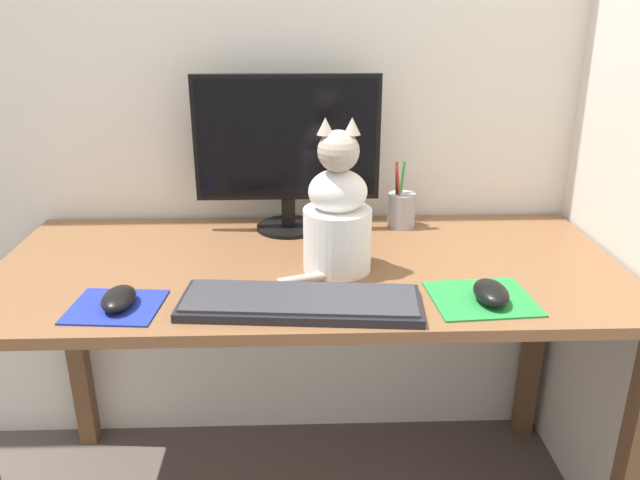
{
  "coord_description": "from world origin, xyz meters",
  "views": [
    {
      "loc": [
        -0.02,
        -1.33,
        1.29
      ],
      "look_at": [
        0.02,
        -0.13,
        0.82
      ],
      "focal_mm": 35.0,
      "sensor_mm": 36.0,
      "label": 1
    }
  ],
  "objects_px": {
    "cat": "(337,216)",
    "pen_cup": "(401,209)",
    "computer_mouse_right": "(491,293)",
    "computer_mouse_left": "(119,298)",
    "keyboard": "(301,302)",
    "monitor": "(287,148)"
  },
  "relations": [
    {
      "from": "computer_mouse_left",
      "to": "pen_cup",
      "type": "bearing_deg",
      "value": 35.92
    },
    {
      "from": "keyboard",
      "to": "pen_cup",
      "type": "height_order",
      "value": "pen_cup"
    },
    {
      "from": "pen_cup",
      "to": "cat",
      "type": "bearing_deg",
      "value": -123.8
    },
    {
      "from": "keyboard",
      "to": "cat",
      "type": "height_order",
      "value": "cat"
    },
    {
      "from": "computer_mouse_right",
      "to": "cat",
      "type": "distance_m",
      "value": 0.36
    },
    {
      "from": "computer_mouse_left",
      "to": "keyboard",
      "type": "bearing_deg",
      "value": -1.52
    },
    {
      "from": "cat",
      "to": "pen_cup",
      "type": "distance_m",
      "value": 0.35
    },
    {
      "from": "computer_mouse_left",
      "to": "pen_cup",
      "type": "xyz_separation_m",
      "value": [
        0.63,
        0.46,
        0.03
      ]
    },
    {
      "from": "keyboard",
      "to": "cat",
      "type": "distance_m",
      "value": 0.23
    },
    {
      "from": "monitor",
      "to": "computer_mouse_left",
      "type": "relative_size",
      "value": 4.46
    },
    {
      "from": "keyboard",
      "to": "pen_cup",
      "type": "xyz_separation_m",
      "value": [
        0.27,
        0.47,
        0.04
      ]
    },
    {
      "from": "computer_mouse_right",
      "to": "computer_mouse_left",
      "type": "bearing_deg",
      "value": 179.74
    },
    {
      "from": "cat",
      "to": "pen_cup",
      "type": "relative_size",
      "value": 1.96
    },
    {
      "from": "computer_mouse_right",
      "to": "pen_cup",
      "type": "height_order",
      "value": "pen_cup"
    },
    {
      "from": "keyboard",
      "to": "pen_cup",
      "type": "bearing_deg",
      "value": 64.65
    },
    {
      "from": "monitor",
      "to": "keyboard",
      "type": "relative_size",
      "value": 0.97
    },
    {
      "from": "monitor",
      "to": "cat",
      "type": "distance_m",
      "value": 0.31
    },
    {
      "from": "monitor",
      "to": "keyboard",
      "type": "xyz_separation_m",
      "value": [
        0.03,
        -0.46,
        -0.21
      ]
    },
    {
      "from": "keyboard",
      "to": "monitor",
      "type": "bearing_deg",
      "value": 98.61
    },
    {
      "from": "monitor",
      "to": "computer_mouse_left",
      "type": "xyz_separation_m",
      "value": [
        -0.33,
        -0.45,
        -0.2
      ]
    },
    {
      "from": "computer_mouse_left",
      "to": "pen_cup",
      "type": "height_order",
      "value": "pen_cup"
    },
    {
      "from": "computer_mouse_right",
      "to": "pen_cup",
      "type": "relative_size",
      "value": 0.61
    }
  ]
}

